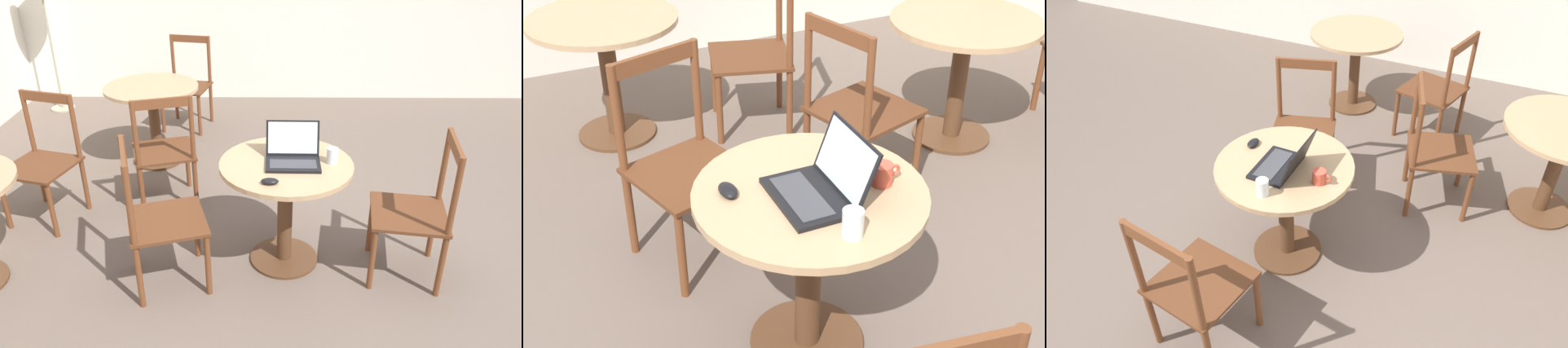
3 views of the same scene
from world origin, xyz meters
TOP-DOWN VIEW (x-y plane):
  - cafe_table_near at (-0.05, 0.24)m, footprint 0.81×0.81m
  - cafe_table_mid at (1.43, 1.36)m, footprint 0.81×0.81m
  - cafe_table_far at (-0.31, 2.19)m, footprint 0.81×0.81m
  - chair_near_back at (-0.27, 0.99)m, footprint 0.55×0.55m
  - chair_mid_left at (0.66, 1.13)m, footprint 0.55×0.55m
  - chair_far_right at (0.49, 1.96)m, footprint 0.55×0.55m
  - laptop at (-0.03, 0.20)m, footprint 0.29×0.33m
  - mouse at (-0.31, 0.34)m, footprint 0.06×0.10m
  - mug at (0.20, 0.18)m, footprint 0.11×0.08m
  - drinking_glass at (-0.04, -0.03)m, footprint 0.07×0.07m

SIDE VIEW (x-z plane):
  - chair_near_back at x=-0.27m, z-range -0.01..0.91m
  - chair_mid_left at x=0.66m, z-range -0.01..0.91m
  - chair_far_right at x=0.49m, z-range -0.01..0.91m
  - cafe_table_near at x=-0.05m, z-range 0.18..0.89m
  - cafe_table_mid at x=1.43m, z-range 0.18..0.89m
  - cafe_table_far at x=-0.31m, z-range 0.18..0.89m
  - mouse at x=-0.31m, z-range 0.71..0.74m
  - mug at x=0.20m, z-range 0.71..0.79m
  - laptop at x=-0.03m, z-range 0.65..0.86m
  - drinking_glass at x=-0.04m, z-range 0.71..0.80m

